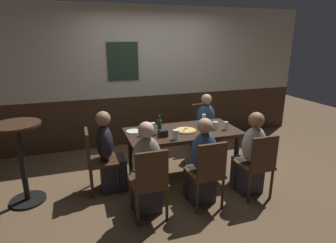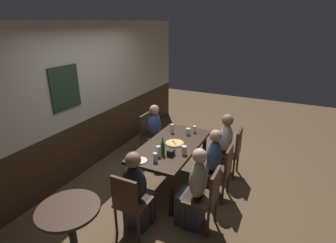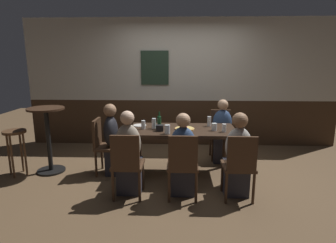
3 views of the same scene
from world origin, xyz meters
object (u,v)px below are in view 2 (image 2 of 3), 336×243
(pint_glass_pale, at_px, (155,158))
(person_left_near, at_px, (194,193))
(dining_table, at_px, (172,149))
(chair_head_west, at_px, (130,201))
(highball_clear, at_px, (172,129))
(person_right_near, at_px, (222,149))
(condiment_caddy, at_px, (171,152))
(pint_glass_stout, at_px, (188,132))
(chair_mid_near, at_px, (221,169))
(tumbler_short, at_px, (194,129))
(beer_glass_half, at_px, (158,152))
(chair_right_far, at_px, (150,133))
(plate_white_large, at_px, (140,161))
(chair_right_near, at_px, (232,150))
(person_right_far, at_px, (157,136))
(person_mid_near, at_px, (210,168))
(tumbler_water, at_px, (184,151))
(person_head_west, at_px, (137,195))
(pizza, at_px, (175,143))
(beer_bottle_green, at_px, (163,147))
(chair_left_near, at_px, (206,196))

(pint_glass_pale, bearing_deg, person_left_near, -100.30)
(dining_table, distance_m, pint_glass_pale, 0.62)
(chair_head_west, bearing_deg, highball_clear, 6.76)
(person_right_near, height_order, condiment_caddy, person_right_near)
(pint_glass_stout, bearing_deg, chair_mid_near, -122.94)
(tumbler_short, relative_size, beer_glass_half, 0.76)
(pint_glass_pale, relative_size, beer_glass_half, 0.83)
(chair_right_far, bearing_deg, person_left_near, -133.94)
(person_right_near, relative_size, plate_white_large, 5.47)
(chair_right_near, relative_size, person_right_far, 0.80)
(person_mid_near, bearing_deg, highball_clear, 63.47)
(dining_table, height_order, tumbler_water, tumbler_water)
(pint_glass_stout, distance_m, condiment_caddy, 0.82)
(person_right_near, relative_size, tumbler_water, 8.72)
(chair_head_west, relative_size, beer_glass_half, 5.62)
(pint_glass_pale, height_order, condiment_caddy, pint_glass_pale)
(dining_table, xyz_separation_m, condiment_caddy, (-0.34, -0.14, 0.13))
(dining_table, bearing_deg, highball_clear, 24.68)
(person_head_west, bearing_deg, person_right_near, -20.36)
(dining_table, distance_m, person_head_west, 1.08)
(person_left_near, distance_m, pizza, 1.01)
(dining_table, relative_size, person_head_west, 1.45)
(tumbler_water, relative_size, beer_bottle_green, 0.49)
(person_right_far, distance_m, condiment_caddy, 1.36)
(chair_left_near, distance_m, person_head_west, 0.89)
(chair_left_near, relative_size, person_right_near, 0.78)
(chair_left_near, bearing_deg, pint_glass_pale, 81.76)
(person_left_near, relative_size, tumbler_water, 8.82)
(plate_white_large, bearing_deg, pizza, -16.43)
(chair_right_far, relative_size, person_mid_near, 0.79)
(person_head_west, xyz_separation_m, person_mid_near, (1.07, -0.66, -0.00))
(person_left_near, bearing_deg, tumbler_short, 20.74)
(person_right_far, bearing_deg, chair_mid_near, -115.75)
(pint_glass_pale, bearing_deg, condiment_caddy, -25.08)
(tumbler_water, xyz_separation_m, condiment_caddy, (-0.12, 0.16, -0.01))
(person_right_far, bearing_deg, dining_table, -137.34)
(person_right_near, bearing_deg, chair_mid_near, -167.18)
(chair_right_far, height_order, pizza, chair_right_far)
(dining_table, height_order, chair_left_near, chair_left_near)
(person_right_near, bearing_deg, chair_right_near, -90.00)
(person_head_west, bearing_deg, condiment_caddy, -11.20)
(dining_table, relative_size, chair_head_west, 1.85)
(tumbler_water, relative_size, plate_white_large, 0.63)
(chair_mid_near, relative_size, beer_glass_half, 5.62)
(pint_glass_pale, height_order, highball_clear, highball_clear)
(person_mid_near, distance_m, tumbler_short, 0.85)
(chair_right_far, distance_m, tumbler_short, 1.03)
(tumbler_short, bearing_deg, plate_white_large, 165.45)
(pizza, height_order, highball_clear, highball_clear)
(dining_table, distance_m, chair_right_near, 1.10)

